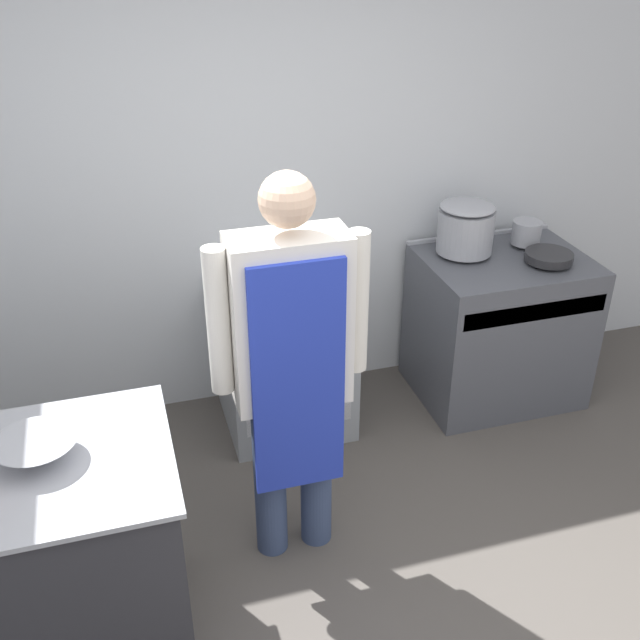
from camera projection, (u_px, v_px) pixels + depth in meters
name	position (u px, v px, depth m)	size (l,w,h in m)	color
wall_back	(261.00, 172.00, 3.94)	(8.00, 0.05, 2.70)	silver
prep_counter	(43.00, 565.00, 2.75)	(1.03, 0.75, 0.91)	#2D2D33
stove	(498.00, 327.00, 4.34)	(0.91, 0.71, 0.89)	#4C4F56
fridge_unit	(285.00, 360.00, 4.10)	(0.67, 0.63, 0.79)	#93999E
person_cook	(291.00, 356.00, 2.97)	(0.64, 0.24, 1.77)	#38476B
mixing_bowl	(37.00, 450.00, 2.55)	(0.29, 0.29, 0.08)	#9EA0A8
stock_pot	(466.00, 227.00, 4.11)	(0.31, 0.31, 0.29)	#9EA0A8
saute_pan	(549.00, 256.00, 4.06)	(0.26, 0.26, 0.05)	#262628
sauce_pot	(526.00, 232.00, 4.24)	(0.17, 0.17, 0.13)	#9EA0A8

